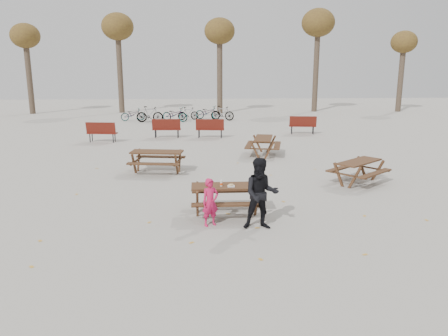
{
  "coord_description": "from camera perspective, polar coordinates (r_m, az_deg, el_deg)",
  "views": [
    {
      "loc": [
        -0.68,
        -10.86,
        3.81
      ],
      "look_at": [
        0.0,
        1.0,
        1.0
      ],
      "focal_mm": 35.0,
      "sensor_mm": 36.0,
      "label": 1
    }
  ],
  "objects": [
    {
      "name": "picnic_table_north",
      "position": [
        15.95,
        -8.72,
        0.79
      ],
      "size": [
        2.03,
        1.73,
        0.79
      ],
      "primitive_type": null,
      "rotation": [
        0.0,
        0.0,
        -0.14
      ],
      "color": "#371C14",
      "rests_on": "ground"
    },
    {
      "name": "main_picnic_table",
      "position": [
        11.35,
        0.29,
        -3.19
      ],
      "size": [
        1.8,
        1.45,
        0.78
      ],
      "color": "#371C14",
      "rests_on": "ground"
    },
    {
      "name": "tree_row",
      "position": [
        36.12,
        -0.79,
        17.1
      ],
      "size": [
        32.17,
        3.52,
        8.26
      ],
      "color": "#382B21",
      "rests_on": "ground"
    },
    {
      "name": "food_tray",
      "position": [
        11.15,
        0.93,
        -2.4
      ],
      "size": [
        0.18,
        0.11,
        0.03
      ],
      "primitive_type": "cube",
      "color": "white",
      "rests_on": "main_picnic_table"
    },
    {
      "name": "adult",
      "position": [
        10.31,
        4.86,
        -3.38
      ],
      "size": [
        0.85,
        0.67,
        1.72
      ],
      "primitive_type": "imported",
      "rotation": [
        0.0,
        0.0,
        -0.03
      ],
      "color": "black",
      "rests_on": "ground"
    },
    {
      "name": "park_bench_row",
      "position": [
        23.45,
        -3.39,
        5.22
      ],
      "size": [
        12.34,
        2.74,
        1.03
      ],
      "color": "maroon",
      "rests_on": "ground"
    },
    {
      "name": "ground",
      "position": [
        11.53,
        0.28,
        -5.99
      ],
      "size": [
        80.0,
        80.0,
        0.0
      ],
      "primitive_type": "plane",
      "color": "gray",
      "rests_on": "ground"
    },
    {
      "name": "bicycle_row",
      "position": [
        30.89,
        -5.83,
        7.08
      ],
      "size": [
        8.02,
        2.58,
        1.08
      ],
      "color": "black",
      "rests_on": "ground"
    },
    {
      "name": "picnic_table_east",
      "position": [
        15.01,
        17.16,
        -0.52
      ],
      "size": [
        2.24,
        2.2,
        0.75
      ],
      "primitive_type": null,
      "rotation": [
        0.0,
        0.0,
        0.69
      ],
      "color": "#371C14",
      "rests_on": "ground"
    },
    {
      "name": "child",
      "position": [
        10.54,
        -1.8,
        -4.5
      ],
      "size": [
        0.51,
        0.44,
        1.18
      ],
      "primitive_type": "imported",
      "rotation": [
        0.0,
        0.0,
        0.43
      ],
      "color": "#C3184B",
      "rests_on": "ground"
    },
    {
      "name": "soda_bottle",
      "position": [
        11.2,
        -0.35,
        -2.03
      ],
      "size": [
        0.07,
        0.07,
        0.17
      ],
      "color": "silver",
      "rests_on": "main_picnic_table"
    },
    {
      "name": "picnic_table_far",
      "position": [
        18.89,
        5.15,
        2.82
      ],
      "size": [
        1.8,
        2.07,
        0.78
      ],
      "primitive_type": null,
      "rotation": [
        0.0,
        0.0,
        1.36
      ],
      "color": "#371C14",
      "rests_on": "ground"
    },
    {
      "name": "bread_roll",
      "position": [
        11.14,
        0.93,
        -2.19
      ],
      "size": [
        0.14,
        0.06,
        0.05
      ],
      "primitive_type": "ellipsoid",
      "color": "tan",
      "rests_on": "food_tray"
    },
    {
      "name": "fallen_leaves",
      "position": [
        13.94,
        1.7,
        -2.54
      ],
      "size": [
        11.0,
        11.0,
        0.01
      ],
      "primitive_type": null,
      "color": "gold",
      "rests_on": "ground"
    }
  ]
}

